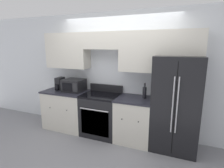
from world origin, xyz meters
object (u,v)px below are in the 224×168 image
object	(u,v)px
oven_range	(101,114)
refrigerator	(176,103)
bottle	(145,92)
microwave	(74,85)

from	to	relation	value
oven_range	refrigerator	distance (m)	1.55
oven_range	bottle	bearing A→B (deg)	5.98
refrigerator	bottle	world-z (taller)	refrigerator
oven_range	bottle	xyz separation A→B (m)	(0.90, 0.09, 0.56)
refrigerator	microwave	world-z (taller)	refrigerator
oven_range	microwave	bearing A→B (deg)	176.14
refrigerator	bottle	size ratio (longest dim) A/B	5.76
oven_range	bottle	world-z (taller)	bottle
refrigerator	microwave	distance (m)	2.19
oven_range	bottle	distance (m)	1.07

